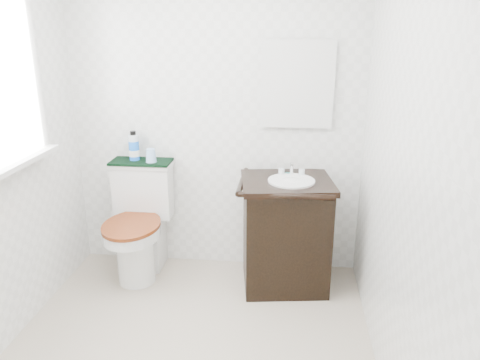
% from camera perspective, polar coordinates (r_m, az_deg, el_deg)
% --- Properties ---
extents(floor, '(2.40, 2.40, 0.00)m').
position_cam_1_polar(floor, '(2.94, -6.59, -20.76)').
color(floor, beige).
rests_on(floor, ground).
extents(wall_back, '(2.40, 0.00, 2.40)m').
position_cam_1_polar(wall_back, '(3.53, -3.04, 7.68)').
color(wall_back, white).
rests_on(wall_back, ground).
extents(wall_front, '(2.40, 0.00, 2.40)m').
position_cam_1_polar(wall_front, '(1.33, -20.06, -12.17)').
color(wall_front, white).
rests_on(wall_front, ground).
extents(wall_right, '(0.00, 2.40, 2.40)m').
position_cam_1_polar(wall_right, '(2.37, 19.11, 1.38)').
color(wall_right, white).
rests_on(wall_right, ground).
extents(mirror, '(0.50, 0.02, 0.60)m').
position_cam_1_polar(mirror, '(3.42, 7.01, 11.48)').
color(mirror, silver).
rests_on(mirror, wall_back).
extents(toilet, '(0.47, 0.64, 0.86)m').
position_cam_1_polar(toilet, '(3.68, -12.06, -5.72)').
color(toilet, white).
rests_on(toilet, floor).
extents(vanity, '(0.70, 0.62, 0.92)m').
position_cam_1_polar(vanity, '(3.43, 5.57, -6.20)').
color(vanity, black).
rests_on(vanity, floor).
extents(trash_bin, '(0.26, 0.23, 0.31)m').
position_cam_1_polar(trash_bin, '(3.54, 3.75, -10.32)').
color(trash_bin, white).
rests_on(trash_bin, floor).
extents(towel, '(0.46, 0.22, 0.02)m').
position_cam_1_polar(towel, '(3.63, -11.97, 2.20)').
color(towel, black).
rests_on(towel, toilet).
extents(mouthwash_bottle, '(0.08, 0.08, 0.22)m').
position_cam_1_polar(mouthwash_bottle, '(3.63, -12.81, 3.98)').
color(mouthwash_bottle, blue).
rests_on(mouthwash_bottle, towel).
extents(cup, '(0.08, 0.08, 0.10)m').
position_cam_1_polar(cup, '(3.56, -10.80, 2.95)').
color(cup, '#9AC6FC').
rests_on(cup, towel).
extents(soap_bar, '(0.06, 0.04, 0.02)m').
position_cam_1_polar(soap_bar, '(3.41, 5.92, 0.81)').
color(soap_bar, '#1A807F').
rests_on(soap_bar, vanity).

